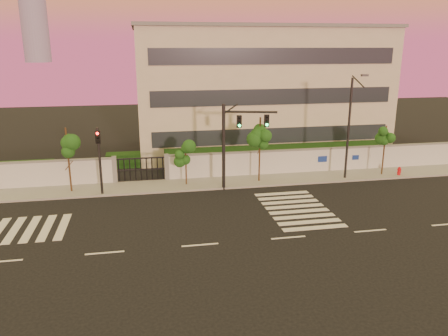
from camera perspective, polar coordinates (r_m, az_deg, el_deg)
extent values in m
plane|color=black|center=(23.98, -3.15, -10.01)|extent=(120.00, 120.00, 0.00)
cube|color=gray|center=(33.67, -5.57, -2.21)|extent=(60.00, 3.00, 0.15)
cube|color=silver|center=(38.78, 16.02, 1.08)|extent=(31.00, 0.30, 2.00)
cube|color=slate|center=(38.53, 16.14, 2.60)|extent=(31.00, 0.36, 0.12)
cube|color=slate|center=(34.77, -14.08, -0.27)|extent=(0.35, 0.35, 2.20)
cube|color=slate|center=(34.74, -7.49, 0.06)|extent=(0.35, 0.35, 2.20)
cube|color=black|center=(38.98, 7.12, 1.50)|extent=(20.00, 2.00, 1.80)
cube|color=black|center=(39.66, -10.80, 1.14)|extent=(6.00, 1.50, 1.20)
cube|color=beige|center=(45.20, 4.41, 10.10)|extent=(24.00, 12.00, 12.00)
cube|color=#262D38|center=(40.00, 6.55, 4.24)|extent=(22.00, 0.08, 1.40)
cube|color=#262D38|center=(39.46, 6.71, 9.22)|extent=(22.00, 0.08, 1.40)
cube|color=#262D38|center=(39.22, 6.88, 14.31)|extent=(22.00, 0.08, 1.40)
cube|color=slate|center=(45.02, 4.58, 17.85)|extent=(24.40, 12.40, 0.30)
cube|color=silver|center=(28.51, -25.70, -7.30)|extent=(0.50, 4.00, 0.02)
cube|color=silver|center=(28.28, -23.93, -7.26)|extent=(0.50, 4.00, 0.02)
cube|color=silver|center=(28.08, -22.13, -7.22)|extent=(0.50, 4.00, 0.02)
cube|color=silver|center=(27.91, -20.31, -7.17)|extent=(0.50, 4.00, 0.02)
cube|color=silver|center=(26.58, 11.81, -7.65)|extent=(4.00, 0.50, 0.02)
cube|color=silver|center=(27.34, 11.10, -6.93)|extent=(4.00, 0.50, 0.02)
cube|color=silver|center=(28.11, 10.42, -6.24)|extent=(4.00, 0.50, 0.02)
cube|color=silver|center=(28.89, 9.78, -5.60)|extent=(4.00, 0.50, 0.02)
cube|color=silver|center=(29.68, 9.18, -4.98)|extent=(4.00, 0.50, 0.02)
cube|color=silver|center=(30.47, 8.61, -4.40)|extent=(4.00, 0.50, 0.02)
cube|color=silver|center=(31.27, 8.07, -3.85)|extent=(4.00, 0.50, 0.02)
cube|color=silver|center=(32.07, 7.56, -3.32)|extent=(4.00, 0.50, 0.02)
cube|color=silver|center=(24.89, -27.05, -10.82)|extent=(2.00, 0.15, 0.01)
cube|color=silver|center=(23.92, -15.31, -10.64)|extent=(2.00, 0.15, 0.01)
cube|color=silver|center=(23.98, -3.15, -10.00)|extent=(2.00, 0.15, 0.01)
cube|color=silver|center=(25.05, 8.40, -8.97)|extent=(2.00, 0.15, 0.01)
cube|color=silver|center=(27.02, 18.57, -7.77)|extent=(2.00, 0.15, 0.01)
cube|color=silver|center=(29.71, 27.08, -6.57)|extent=(2.00, 0.15, 0.01)
cylinder|color=#382314|center=(33.18, -19.63, 0.87)|extent=(0.12, 0.12, 4.83)
sphere|color=#184413|center=(32.86, -19.86, 3.31)|extent=(1.11, 1.11, 1.11)
sphere|color=#184413|center=(33.15, -19.09, 2.20)|extent=(0.84, 0.84, 0.84)
sphere|color=#184413|center=(32.86, -20.33, 2.40)|extent=(0.80, 0.80, 0.80)
cylinder|color=#382314|center=(33.15, -5.00, 0.52)|extent=(0.11, 0.11, 3.48)
sphere|color=#184413|center=(32.90, -5.04, 2.28)|extent=(1.02, 1.02, 1.02)
sphere|color=#184413|center=(33.23, -4.50, 1.50)|extent=(0.78, 0.78, 0.78)
sphere|color=#184413|center=(32.82, -5.48, 1.61)|extent=(0.74, 0.74, 0.74)
cylinder|color=#382314|center=(33.77, 4.67, 2.29)|extent=(0.12, 0.12, 5.17)
sphere|color=#184413|center=(33.44, 4.73, 4.88)|extent=(1.11, 1.11, 1.11)
sphere|color=#184413|center=(33.88, 5.19, 3.67)|extent=(0.85, 0.85, 0.85)
sphere|color=#184413|center=(33.32, 4.28, 3.94)|extent=(0.81, 0.81, 0.81)
cylinder|color=#382314|center=(37.84, 20.15, 2.08)|extent=(0.12, 0.12, 4.19)
sphere|color=#184413|center=(37.59, 20.33, 3.94)|extent=(1.08, 1.08, 1.08)
sphere|color=#184413|center=(38.05, 20.54, 3.08)|extent=(0.82, 0.82, 0.82)
sphere|color=#184413|center=(37.40, 20.00, 3.26)|extent=(0.78, 0.78, 0.78)
cylinder|color=black|center=(31.90, -0.05, 2.67)|extent=(0.25, 0.25, 6.38)
cylinder|color=black|center=(31.84, 3.44, 7.33)|extent=(3.81, 1.20, 0.16)
cube|color=black|center=(31.71, 1.99, 6.09)|extent=(0.36, 0.19, 0.93)
sphere|color=#0CF259|center=(31.65, 2.03, 5.54)|extent=(0.21, 0.21, 0.21)
cube|color=black|center=(32.22, 5.59, 6.18)|extent=(0.36, 0.19, 0.93)
sphere|color=#0CF259|center=(32.16, 5.63, 5.64)|extent=(0.21, 0.21, 0.21)
cylinder|color=black|center=(31.90, -15.90, 0.72)|extent=(0.18, 0.18, 4.95)
cube|color=black|center=(31.45, -16.16, 3.89)|extent=(0.38, 0.20, 0.99)
sphere|color=red|center=(31.29, -16.22, 4.40)|extent=(0.22, 0.22, 0.22)
cylinder|color=black|center=(35.54, 15.95, 4.78)|extent=(0.18, 0.18, 8.04)
cylinder|color=black|center=(34.25, 17.11, 10.76)|extent=(0.10, 1.92, 0.78)
cube|color=#3F3F44|center=(33.42, 17.90, 11.45)|extent=(0.50, 0.25, 0.15)
cylinder|color=red|center=(38.54, 21.87, -0.66)|extent=(0.25, 0.25, 0.56)
cylinder|color=red|center=(38.45, 21.92, -0.18)|extent=(0.31, 0.31, 0.11)
sphere|color=red|center=(38.42, 21.94, 0.00)|extent=(0.20, 0.20, 0.20)
cylinder|color=red|center=(38.51, 21.89, -0.50)|extent=(0.32, 0.13, 0.11)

